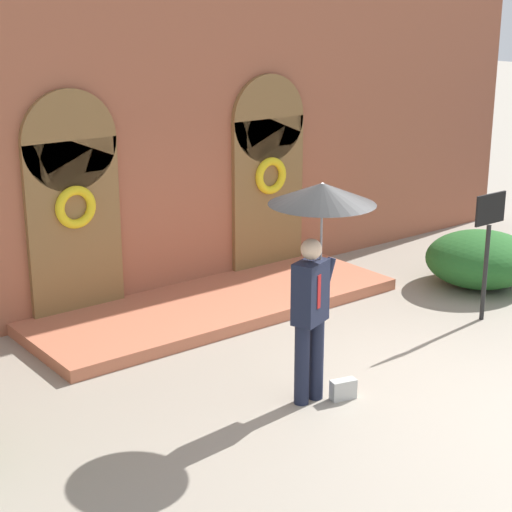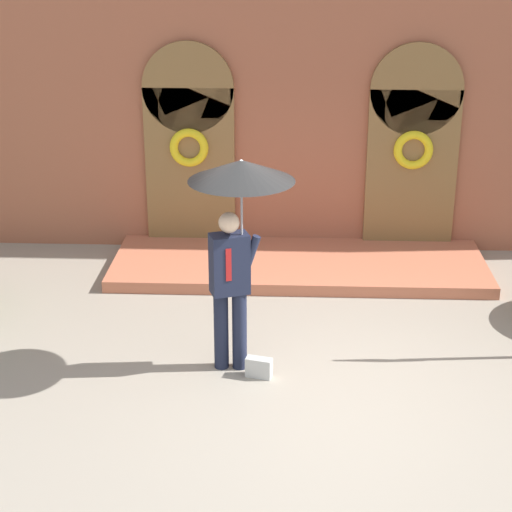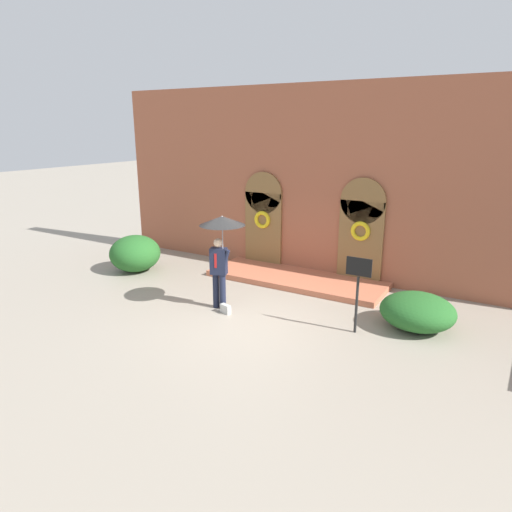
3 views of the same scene
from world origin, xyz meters
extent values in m
plane|color=gray|center=(0.00, 0.00, 0.00)|extent=(80.00, 80.00, 0.00)
cube|color=#9E563D|center=(0.00, 4.20, 2.80)|extent=(14.00, 0.50, 5.60)
cube|color=brown|center=(-1.60, 3.91, 1.20)|extent=(1.30, 0.08, 2.40)
cylinder|color=brown|center=(-1.60, 3.91, 2.40)|extent=(1.30, 0.08, 1.30)
cube|color=brown|center=(1.60, 3.91, 1.20)|extent=(1.30, 0.08, 2.40)
cylinder|color=brown|center=(1.60, 3.91, 2.40)|extent=(1.30, 0.08, 1.30)
torus|color=yellow|center=(-1.60, 3.84, 1.55)|extent=(0.56, 0.12, 0.56)
torus|color=yellow|center=(1.60, 3.84, 1.55)|extent=(0.56, 0.12, 0.56)
cube|color=#B56346|center=(0.00, 3.05, 0.08)|extent=(5.20, 1.80, 0.16)
cylinder|color=#191E33|center=(-0.86, 0.24, 0.45)|extent=(0.16, 0.16, 0.90)
cylinder|color=#191E33|center=(-0.66, 0.24, 0.45)|extent=(0.16, 0.16, 0.90)
cube|color=#191E33|center=(-0.76, 0.24, 1.23)|extent=(0.46, 0.36, 0.66)
cube|color=#A51919|center=(-0.76, 0.11, 1.27)|extent=(0.06, 0.03, 0.36)
sphere|color=beige|center=(-0.76, 0.24, 1.69)|extent=(0.22, 0.22, 0.22)
cylinder|color=#191E33|center=(-0.54, 0.24, 1.33)|extent=(0.22, 0.09, 0.46)
cylinder|color=gray|center=(-0.63, 0.24, 1.65)|extent=(0.02, 0.02, 0.98)
cone|color=black|center=(-0.63, 0.24, 2.25)|extent=(1.10, 1.10, 0.22)
cone|color=white|center=(-0.63, 0.24, 2.27)|extent=(0.61, 0.60, 0.20)
cube|color=#B7B7B2|center=(-0.44, 0.04, 0.11)|extent=(0.30, 0.19, 0.22)
camera|label=1|loc=(-6.28, -5.97, 4.18)|focal=60.00mm
camera|label=2|loc=(-0.12, -8.07, 4.62)|focal=60.00mm
camera|label=3|loc=(5.47, -8.48, 4.40)|focal=32.00mm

